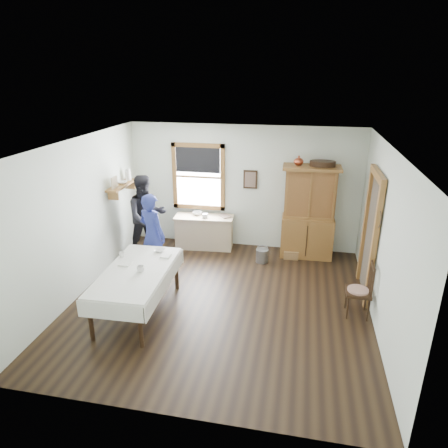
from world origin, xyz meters
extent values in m
cube|color=black|center=(0.00, 0.00, 0.01)|extent=(5.00, 5.00, 0.01)
cube|color=silver|center=(0.00, 0.00, 2.70)|extent=(5.00, 5.00, 0.01)
cube|color=silver|center=(0.00, 2.50, 1.35)|extent=(5.00, 0.01, 2.70)
cube|color=silver|center=(0.00, -2.50, 1.35)|extent=(5.00, 0.01, 2.70)
cube|color=silver|center=(-2.50, 0.00, 1.35)|extent=(0.01, 5.00, 2.70)
cube|color=silver|center=(2.50, 0.00, 1.35)|extent=(0.01, 5.00, 2.70)
cube|color=white|center=(-1.00, 2.48, 1.55)|extent=(1.00, 0.02, 1.30)
cube|color=olive|center=(-1.00, 2.46, 2.25)|extent=(1.18, 0.06, 0.09)
cube|color=olive|center=(-1.00, 2.46, 0.85)|extent=(1.18, 0.06, 0.09)
cube|color=olive|center=(-1.54, 2.46, 1.55)|extent=(0.09, 0.06, 1.48)
cube|color=olive|center=(-0.46, 2.46, 1.55)|extent=(0.09, 0.06, 1.48)
cube|color=black|center=(-1.00, 2.44, 1.93)|extent=(0.98, 0.03, 0.54)
cube|color=#473E33|center=(2.47, 0.85, 1.05)|extent=(0.03, 0.90, 2.10)
cube|color=olive|center=(2.44, 0.34, 1.05)|extent=(0.08, 0.12, 2.10)
cube|color=olive|center=(2.44, 1.36, 1.05)|extent=(0.08, 0.12, 2.10)
cube|color=olive|center=(2.44, 0.85, 2.16)|extent=(0.08, 1.14, 0.12)
cube|color=olive|center=(-2.37, 1.50, 1.55)|extent=(0.24, 1.00, 0.04)
cube|color=olive|center=(-2.37, 1.10, 1.45)|extent=(0.22, 0.03, 0.18)
cube|color=olive|center=(-2.37, 1.90, 1.45)|extent=(0.22, 0.03, 0.18)
cube|color=tan|center=(-2.37, 1.20, 1.68)|extent=(0.03, 0.22, 0.24)
cylinder|color=silver|center=(-2.37, 1.85, 1.68)|extent=(0.12, 0.12, 0.22)
cube|color=black|center=(0.15, 2.46, 1.55)|extent=(0.30, 0.04, 0.40)
torus|color=black|center=(2.45, 0.30, 1.72)|extent=(0.01, 0.27, 0.27)
cube|color=tan|center=(-0.82, 2.18, 0.37)|extent=(1.32, 0.59, 0.74)
cube|color=olive|center=(1.42, 2.18, 0.98)|extent=(1.17, 0.58, 1.96)
cube|color=silver|center=(-1.25, -0.55, 0.38)|extent=(1.07, 1.95, 0.77)
cube|color=black|center=(2.25, 0.07, 0.46)|extent=(0.44, 0.44, 0.92)
cube|color=gray|center=(0.54, 1.70, 0.14)|extent=(0.28, 0.28, 0.28)
cube|color=olive|center=(1.12, 1.98, 0.09)|extent=(0.32, 0.24, 0.18)
imported|color=navy|center=(-1.47, 0.76, 0.76)|extent=(0.66, 0.56, 1.52)
imported|color=black|center=(-1.90, 1.56, 0.82)|extent=(1.01, 0.98, 1.63)
imported|color=silver|center=(-1.16, -0.58, 0.82)|extent=(0.13, 0.13, 0.10)
imported|color=silver|center=(-1.68, -0.15, 0.81)|extent=(0.10, 0.10, 0.09)
imported|color=silver|center=(-1.13, 0.19, 0.79)|extent=(0.22, 0.22, 0.05)
imported|color=brown|center=(-0.43, 2.20, 0.75)|extent=(0.25, 0.26, 0.02)
imported|color=silver|center=(-0.99, 2.26, 0.77)|extent=(0.23, 0.23, 0.07)
imported|color=silver|center=(-2.37, 1.55, 1.60)|extent=(0.22, 0.22, 0.05)
camera|label=1|loc=(1.23, -5.82, 3.74)|focal=32.00mm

